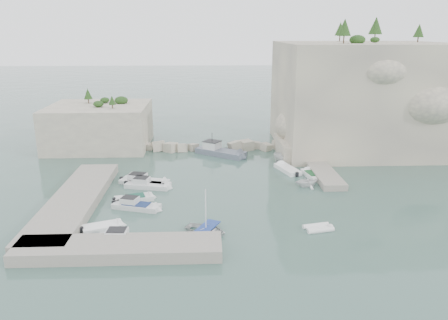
{
  "coord_description": "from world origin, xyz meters",
  "views": [
    {
      "loc": [
        -2.24,
        -47.18,
        18.9
      ],
      "look_at": [
        0.0,
        6.0,
        3.0
      ],
      "focal_mm": 35.0,
      "sensor_mm": 36.0,
      "label": 1
    }
  ],
  "objects_px": {
    "tender_east_c": "(287,171)",
    "work_boat": "(221,155)",
    "motorboat_e": "(103,230)",
    "rowboat": "(206,233)",
    "motorboat_f": "(126,242)",
    "tender_east_b": "(312,177)",
    "motorboat_c": "(134,201)",
    "inflatable_dinghy": "(318,230)",
    "motorboat_a": "(145,184)",
    "tender_east_d": "(290,163)",
    "tender_east_a": "(307,186)",
    "motorboat_b": "(148,187)",
    "motorboat_d": "(137,209)"
  },
  "relations": [
    {
      "from": "motorboat_a",
      "to": "motorboat_d",
      "type": "xyz_separation_m",
      "value": [
        0.19,
        -8.13,
        0.0
      ]
    },
    {
      "from": "motorboat_a",
      "to": "tender_east_b",
      "type": "distance_m",
      "value": 22.19
    },
    {
      "from": "motorboat_e",
      "to": "rowboat",
      "type": "height_order",
      "value": "rowboat"
    },
    {
      "from": "motorboat_f",
      "to": "work_boat",
      "type": "relative_size",
      "value": 0.68
    },
    {
      "from": "tender_east_d",
      "to": "inflatable_dinghy",
      "type": "bearing_deg",
      "value": -174.73
    },
    {
      "from": "motorboat_b",
      "to": "motorboat_e",
      "type": "height_order",
      "value": "motorboat_b"
    },
    {
      "from": "motorboat_a",
      "to": "motorboat_f",
      "type": "height_order",
      "value": "same"
    },
    {
      "from": "work_boat",
      "to": "motorboat_b",
      "type": "bearing_deg",
      "value": -88.99
    },
    {
      "from": "tender_east_b",
      "to": "work_boat",
      "type": "distance_m",
      "value": 16.37
    },
    {
      "from": "motorboat_b",
      "to": "tender_east_d",
      "type": "distance_m",
      "value": 21.95
    },
    {
      "from": "motorboat_e",
      "to": "tender_east_a",
      "type": "xyz_separation_m",
      "value": [
        22.88,
        11.56,
        0.0
      ]
    },
    {
      "from": "motorboat_e",
      "to": "inflatable_dinghy",
      "type": "distance_m",
      "value": 21.24
    },
    {
      "from": "motorboat_a",
      "to": "tender_east_d",
      "type": "height_order",
      "value": "tender_east_d"
    },
    {
      "from": "motorboat_e",
      "to": "rowboat",
      "type": "xyz_separation_m",
      "value": [
        10.16,
        -1.05,
        0.0
      ]
    },
    {
      "from": "motorboat_e",
      "to": "tender_east_b",
      "type": "distance_m",
      "value": 28.73
    },
    {
      "from": "motorboat_c",
      "to": "motorboat_f",
      "type": "bearing_deg",
      "value": -101.9
    },
    {
      "from": "tender_east_c",
      "to": "rowboat",
      "type": "bearing_deg",
      "value": 130.46
    },
    {
      "from": "motorboat_d",
      "to": "tender_east_c",
      "type": "xyz_separation_m",
      "value": [
        19.04,
        12.53,
        0.0
      ]
    },
    {
      "from": "motorboat_c",
      "to": "inflatable_dinghy",
      "type": "bearing_deg",
      "value": -40.27
    },
    {
      "from": "rowboat",
      "to": "inflatable_dinghy",
      "type": "distance_m",
      "value": 11.07
    },
    {
      "from": "motorboat_d",
      "to": "tender_east_d",
      "type": "distance_m",
      "value": 25.99
    },
    {
      "from": "motorboat_b",
      "to": "motorboat_e",
      "type": "distance_m",
      "value": 12.32
    },
    {
      "from": "motorboat_b",
      "to": "motorboat_f",
      "type": "bearing_deg",
      "value": -77.69
    },
    {
      "from": "motorboat_c",
      "to": "motorboat_d",
      "type": "bearing_deg",
      "value": -91.9
    },
    {
      "from": "motorboat_a",
      "to": "inflatable_dinghy",
      "type": "relative_size",
      "value": 2.3
    },
    {
      "from": "motorboat_e",
      "to": "tender_east_b",
      "type": "height_order",
      "value": "same"
    },
    {
      "from": "motorboat_b",
      "to": "rowboat",
      "type": "bearing_deg",
      "value": -48.0
    },
    {
      "from": "motorboat_d",
      "to": "tender_east_a",
      "type": "distance_m",
      "value": 21.32
    },
    {
      "from": "inflatable_dinghy",
      "to": "tender_east_a",
      "type": "height_order",
      "value": "tender_east_a"
    },
    {
      "from": "motorboat_b",
      "to": "rowboat",
      "type": "xyz_separation_m",
      "value": [
        7.21,
        -13.01,
        0.0
      ]
    },
    {
      "from": "motorboat_f",
      "to": "inflatable_dinghy",
      "type": "height_order",
      "value": "motorboat_f"
    },
    {
      "from": "motorboat_f",
      "to": "tender_east_b",
      "type": "bearing_deg",
      "value": 43.38
    },
    {
      "from": "motorboat_f",
      "to": "tender_east_c",
      "type": "relative_size",
      "value": 1.1
    },
    {
      "from": "motorboat_d",
      "to": "inflatable_dinghy",
      "type": "distance_m",
      "value": 19.66
    },
    {
      "from": "motorboat_b",
      "to": "rowboat",
      "type": "distance_m",
      "value": 14.87
    },
    {
      "from": "tender_east_a",
      "to": "tender_east_c",
      "type": "distance_m",
      "value": 6.31
    },
    {
      "from": "motorboat_c",
      "to": "motorboat_f",
      "type": "relative_size",
      "value": 0.78
    },
    {
      "from": "motorboat_c",
      "to": "tender_east_b",
      "type": "xyz_separation_m",
      "value": [
        22.56,
        7.51,
        0.0
      ]
    },
    {
      "from": "tender_east_c",
      "to": "motorboat_c",
      "type": "bearing_deg",
      "value": 99.09
    },
    {
      "from": "tender_east_b",
      "to": "tender_east_d",
      "type": "bearing_deg",
      "value": 5.73
    },
    {
      "from": "motorboat_a",
      "to": "tender_east_d",
      "type": "distance_m",
      "value": 21.94
    },
    {
      "from": "tender_east_c",
      "to": "work_boat",
      "type": "distance_m",
      "value": 12.44
    },
    {
      "from": "motorboat_e",
      "to": "tender_east_d",
      "type": "xyz_separation_m",
      "value": [
        22.62,
        21.69,
        0.0
      ]
    },
    {
      "from": "motorboat_a",
      "to": "rowboat",
      "type": "distance_m",
      "value": 16.37
    },
    {
      "from": "tender_east_c",
      "to": "tender_east_d",
      "type": "height_order",
      "value": "tender_east_d"
    },
    {
      "from": "inflatable_dinghy",
      "to": "work_boat",
      "type": "distance_m",
      "value": 28.51
    },
    {
      "from": "motorboat_c",
      "to": "motorboat_f",
      "type": "height_order",
      "value": "motorboat_f"
    },
    {
      "from": "inflatable_dinghy",
      "to": "work_boat",
      "type": "xyz_separation_m",
      "value": [
        -8.68,
        27.16,
        0.0
      ]
    },
    {
      "from": "work_boat",
      "to": "motorboat_e",
      "type": "bearing_deg",
      "value": -80.69
    },
    {
      "from": "inflatable_dinghy",
      "to": "tender_east_c",
      "type": "height_order",
      "value": "tender_east_c"
    }
  ]
}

